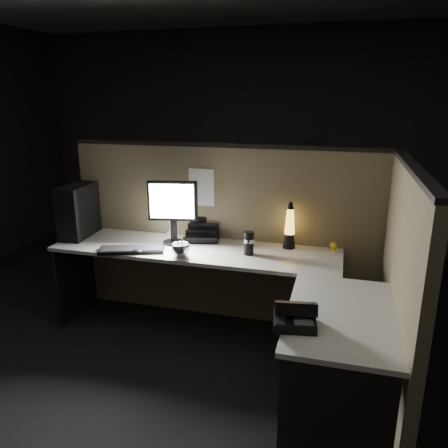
% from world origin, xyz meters
% --- Properties ---
extents(floor, '(6.00, 6.00, 0.00)m').
position_xyz_m(floor, '(0.00, 0.00, 0.00)').
color(floor, black).
rests_on(floor, ground).
extents(room_shell, '(6.00, 6.00, 6.00)m').
position_xyz_m(room_shell, '(0.00, 0.00, 1.62)').
color(room_shell, silver).
rests_on(room_shell, ground).
extents(partition_back, '(2.66, 0.06, 1.50)m').
position_xyz_m(partition_back, '(0.00, 0.93, 0.75)').
color(partition_back, brown).
rests_on(partition_back, ground).
extents(partition_right, '(0.06, 1.66, 1.50)m').
position_xyz_m(partition_right, '(1.33, 0.10, 0.75)').
color(partition_right, brown).
rests_on(partition_right, ground).
extents(desk, '(2.60, 1.60, 0.73)m').
position_xyz_m(desk, '(0.18, 0.25, 0.58)').
color(desk, beige).
rests_on(desk, ground).
extents(pc_tower, '(0.22, 0.44, 0.45)m').
position_xyz_m(pc_tower, '(-1.22, 0.65, 0.95)').
color(pc_tower, black).
rests_on(pc_tower, desk).
extents(monitor, '(0.40, 0.17, 0.52)m').
position_xyz_m(monitor, '(-0.36, 0.69, 1.04)').
color(monitor, black).
rests_on(monitor, desk).
extents(keyboard, '(0.53, 0.33, 0.02)m').
position_xyz_m(keyboard, '(-0.60, 0.40, 0.74)').
color(keyboard, black).
rests_on(keyboard, desk).
extents(mouse, '(0.10, 0.08, 0.04)m').
position_xyz_m(mouse, '(-0.54, 0.36, 0.75)').
color(mouse, black).
rests_on(mouse, desk).
extents(clip_lamp, '(0.04, 0.18, 0.23)m').
position_xyz_m(clip_lamp, '(-0.47, 0.82, 0.86)').
color(clip_lamp, white).
rests_on(clip_lamp, desk).
extents(organizer, '(0.31, 0.29, 0.20)m').
position_xyz_m(organizer, '(-0.16, 0.84, 0.78)').
color(organizer, black).
rests_on(organizer, desk).
extents(lava_lamp, '(0.10, 0.10, 0.38)m').
position_xyz_m(lava_lamp, '(0.57, 0.81, 0.89)').
color(lava_lamp, black).
rests_on(lava_lamp, desk).
extents(travel_mug, '(0.08, 0.08, 0.18)m').
position_xyz_m(travel_mug, '(0.29, 0.58, 0.82)').
color(travel_mug, black).
rests_on(travel_mug, desk).
extents(steel_mug, '(0.16, 0.16, 0.10)m').
position_xyz_m(steel_mug, '(-0.19, 0.39, 0.78)').
color(steel_mug, silver).
rests_on(steel_mug, desk).
extents(figurine, '(0.05, 0.05, 0.05)m').
position_xyz_m(figurine, '(0.92, 0.83, 0.78)').
color(figurine, yellow).
rests_on(figurine, desk).
extents(pinned_paper, '(0.22, 0.00, 0.31)m').
position_xyz_m(pinned_paper, '(-0.19, 0.90, 1.17)').
color(pinned_paper, white).
rests_on(pinned_paper, partition_back).
extents(desk_phone, '(0.25, 0.25, 0.13)m').
position_xyz_m(desk_phone, '(0.76, -0.41, 0.78)').
color(desk_phone, black).
rests_on(desk_phone, desk).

